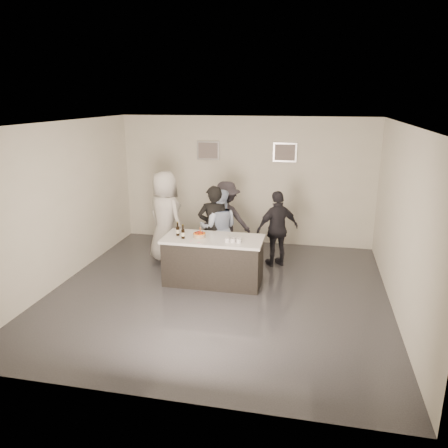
# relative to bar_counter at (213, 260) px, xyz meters

# --- Properties ---
(floor) EXTENTS (6.00, 6.00, 0.00)m
(floor) POSITION_rel_bar_counter_xyz_m (0.19, -0.40, -0.45)
(floor) COLOR #3D3D42
(floor) RESTS_ON ground
(ceiling) EXTENTS (6.00, 6.00, 0.00)m
(ceiling) POSITION_rel_bar_counter_xyz_m (0.19, -0.40, 2.55)
(ceiling) COLOR white
(wall_back) EXTENTS (6.00, 0.04, 3.00)m
(wall_back) POSITION_rel_bar_counter_xyz_m (0.19, 2.60, 1.05)
(wall_back) COLOR silver
(wall_back) RESTS_ON ground
(wall_front) EXTENTS (6.00, 0.04, 3.00)m
(wall_front) POSITION_rel_bar_counter_xyz_m (0.19, -3.40, 1.05)
(wall_front) COLOR silver
(wall_front) RESTS_ON ground
(wall_left) EXTENTS (0.04, 6.00, 3.00)m
(wall_left) POSITION_rel_bar_counter_xyz_m (-2.81, -0.40, 1.05)
(wall_left) COLOR silver
(wall_left) RESTS_ON ground
(wall_right) EXTENTS (0.04, 6.00, 3.00)m
(wall_right) POSITION_rel_bar_counter_xyz_m (3.19, -0.40, 1.05)
(wall_right) COLOR silver
(wall_right) RESTS_ON ground
(picture_left) EXTENTS (0.54, 0.04, 0.44)m
(picture_left) POSITION_rel_bar_counter_xyz_m (-0.71, 2.57, 1.75)
(picture_left) COLOR #B2B2B7
(picture_left) RESTS_ON wall_back
(picture_right) EXTENTS (0.54, 0.04, 0.44)m
(picture_right) POSITION_rel_bar_counter_xyz_m (1.09, 2.57, 1.75)
(picture_right) COLOR #B2B2B7
(picture_right) RESTS_ON wall_back
(bar_counter) EXTENTS (1.86, 0.86, 0.90)m
(bar_counter) POSITION_rel_bar_counter_xyz_m (0.00, 0.00, 0.00)
(bar_counter) COLOR white
(bar_counter) RESTS_ON ground
(cake) EXTENTS (0.23, 0.23, 0.07)m
(cake) POSITION_rel_bar_counter_xyz_m (-0.26, -0.02, 0.49)
(cake) COLOR orange
(cake) RESTS_ON bar_counter
(beer_bottle_a) EXTENTS (0.07, 0.07, 0.26)m
(beer_bottle_a) POSITION_rel_bar_counter_xyz_m (-0.68, -0.01, 0.58)
(beer_bottle_a) COLOR black
(beer_bottle_a) RESTS_ON bar_counter
(beer_bottle_b) EXTENTS (0.07, 0.07, 0.26)m
(beer_bottle_b) POSITION_rel_bar_counter_xyz_m (-0.53, -0.16, 0.58)
(beer_bottle_b) COLOR black
(beer_bottle_b) RESTS_ON bar_counter
(tumbler_cluster) EXTENTS (0.30, 0.19, 0.08)m
(tumbler_cluster) POSITION_rel_bar_counter_xyz_m (0.41, -0.14, 0.49)
(tumbler_cluster) COLOR orange
(tumbler_cluster) RESTS_ON bar_counter
(candles) EXTENTS (0.24, 0.08, 0.01)m
(candles) POSITION_rel_bar_counter_xyz_m (-0.30, -0.30, 0.45)
(candles) COLOR pink
(candles) RESTS_ON bar_counter
(person_main_black) EXTENTS (0.73, 0.60, 1.74)m
(person_main_black) POSITION_rel_bar_counter_xyz_m (-0.16, 0.72, 0.42)
(person_main_black) COLOR black
(person_main_black) RESTS_ON ground
(person_main_blue) EXTENTS (0.88, 0.73, 1.65)m
(person_main_blue) POSITION_rel_bar_counter_xyz_m (-0.08, 0.85, 0.37)
(person_main_blue) COLOR silver
(person_main_blue) RESTS_ON ground
(person_guest_left) EXTENTS (1.14, 1.03, 1.95)m
(person_guest_left) POSITION_rel_bar_counter_xyz_m (-1.26, 0.95, 0.52)
(person_guest_left) COLOR silver
(person_guest_left) RESTS_ON ground
(person_guest_right) EXTENTS (0.99, 0.83, 1.59)m
(person_guest_right) POSITION_rel_bar_counter_xyz_m (1.09, 1.16, 0.35)
(person_guest_right) COLOR #232228
(person_guest_right) RESTS_ON ground
(person_guest_back) EXTENTS (1.14, 0.73, 1.68)m
(person_guest_back) POSITION_rel_bar_counter_xyz_m (-0.06, 1.48, 0.39)
(person_guest_back) COLOR #343039
(person_guest_back) RESTS_ON ground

